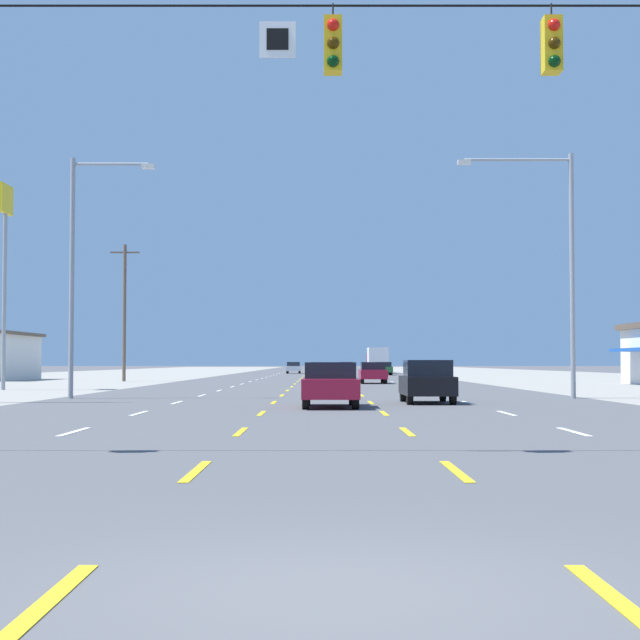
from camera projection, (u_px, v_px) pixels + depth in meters
name	position (u px, v px, depth m)	size (l,w,h in m)	color
ground_plane	(325.00, 382.00, 72.29)	(572.00, 572.00, 0.00)	#4C4C4F
lane_markings	(324.00, 375.00, 110.76)	(10.64, 227.60, 0.01)	white
signal_span_wire	(345.00, 150.00, 16.33)	(26.51, 0.53, 8.51)	brown
sedan_center_turn_nearest	(334.00, 384.00, 32.30)	(1.80, 4.50, 1.46)	maroon
hatchback_inner_right_near	(431.00, 381.00, 35.43)	(1.72, 3.90, 1.54)	black
sedan_center_turn_mid	(329.00, 375.00, 55.42)	(1.80, 4.50, 1.46)	white
sedan_inner_right_midfar	(376.00, 372.00, 67.84)	(1.80, 4.50, 1.46)	maroon
sedan_far_right_far	(387.00, 368.00, 110.68)	(1.80, 4.50, 1.46)	#235B2D
box_truck_far_right_farther	(381.00, 359.00, 123.24)	(2.40, 7.20, 3.23)	maroon
sedan_inner_left_farthest	(297.00, 368.00, 126.42)	(1.80, 4.50, 1.46)	silver
sedan_inner_right_distant_a	(350.00, 367.00, 134.99)	(1.80, 4.50, 1.46)	black
pole_sign_left_row_1	(9.00, 239.00, 52.58)	(0.24, 1.92, 10.88)	gray
streetlight_left_row_0	(83.00, 261.00, 40.28)	(3.43, 0.26, 9.78)	gray
streetlight_right_row_0	(563.00, 255.00, 40.22)	(4.71, 0.26, 9.96)	gray
utility_pole_left_row_1	(128.00, 310.00, 75.22)	(2.20, 0.26, 10.38)	brown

